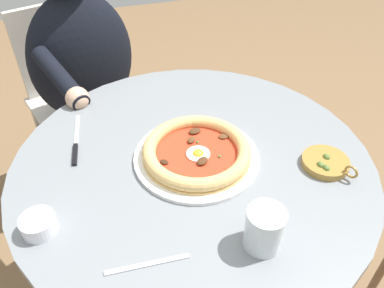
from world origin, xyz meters
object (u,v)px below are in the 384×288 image
steak_knife (76,146)px  diner_person (91,102)px  pizza_on_plate (196,152)px  water_glass (264,231)px  cafe_chair_diner (78,87)px  olive_pan (326,163)px  dining_table (193,193)px  fork_utensil (147,264)px  ramekin_capers (38,224)px

steak_knife → diner_person: (-0.53, 0.06, -0.22)m
pizza_on_plate → water_glass: bearing=9.8°
water_glass → cafe_chair_diner: (-1.08, -0.32, -0.26)m
water_glass → pizza_on_plate: bearing=-170.2°
pizza_on_plate → diner_person: diner_person is taller
water_glass → olive_pan: bearing=123.2°
steak_knife → dining_table: bearing=64.1°
dining_table → fork_utensil: (0.26, -0.17, 0.13)m
pizza_on_plate → fork_utensil: bearing=-34.8°
water_glass → cafe_chair_diner: size_ratio=0.11×
pizza_on_plate → steak_knife: 0.32m
steak_knife → ramekin_capers: (0.25, -0.09, 0.02)m
pizza_on_plate → olive_pan: pizza_on_plate is taller
dining_table → fork_utensil: fork_utensil is taller
steak_knife → ramekin_capers: 0.26m
pizza_on_plate → cafe_chair_diner: 0.88m
water_glass → ramekin_capers: bearing=-111.2°
pizza_on_plate → fork_utensil: pizza_on_plate is taller
ramekin_capers → fork_utensil: ramekin_capers is taller
dining_table → cafe_chair_diner: cafe_chair_diner is taller
dining_table → steak_knife: bearing=-115.9°
pizza_on_plate → olive_pan: 0.32m
fork_utensil → olive_pan: bearing=106.5°
dining_table → pizza_on_plate: size_ratio=2.87×
cafe_chair_diner → steak_knife: bearing=-1.2°
pizza_on_plate → water_glass: water_glass is taller
olive_pan → diner_person: (-0.79, -0.52, -0.23)m
cafe_chair_diner → pizza_on_plate: bearing=18.9°
olive_pan → cafe_chair_diner: size_ratio=0.16×
diner_person → fork_utensil: bearing=3.1°
dining_table → diner_person: diner_person is taller
pizza_on_plate → ramekin_capers: size_ratio=4.28×
fork_utensil → water_glass: bearing=85.2°
dining_table → steak_knife: size_ratio=4.26×
olive_pan → cafe_chair_diner: 1.10m
pizza_on_plate → olive_pan: size_ratio=2.34×
pizza_on_plate → steak_knife: size_ratio=1.48×
olive_pan → steak_knife: bearing=-113.5°
dining_table → fork_utensil: bearing=-33.5°
ramekin_capers → diner_person: bearing=169.5°
dining_table → olive_pan: size_ratio=6.71×
diner_person → cafe_chair_diner: 0.14m
steak_knife → fork_utensil: size_ratio=1.29×
fork_utensil → ramekin_capers: bearing=-126.7°
dining_table → olive_pan: olive_pan is taller
olive_pan → fork_utensil: olive_pan is taller
water_glass → diner_person: bearing=-163.5°
pizza_on_plate → ramekin_capers: (0.12, -0.38, 0.00)m
water_glass → ramekin_capers: 0.45m
ramekin_capers → dining_table: bearing=107.4°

